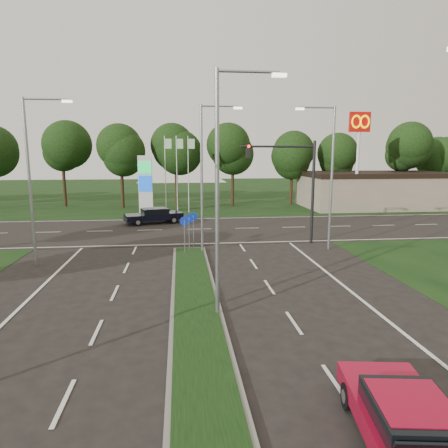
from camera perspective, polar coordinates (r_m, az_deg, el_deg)
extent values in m
plane|color=black|center=(10.32, -2.33, -26.04)|extent=(160.00, 160.00, 0.00)
cube|color=black|center=(63.64, -5.86, 4.33)|extent=(160.00, 50.00, 0.02)
cube|color=black|center=(32.91, -5.30, -0.80)|extent=(160.00, 12.00, 0.02)
cube|color=slate|center=(13.73, -3.56, -16.03)|extent=(2.00, 26.00, 0.12)
cube|color=gray|center=(49.92, 20.58, 4.56)|extent=(16.00, 9.00, 4.00)
cylinder|color=gray|center=(14.49, -0.98, 3.71)|extent=(0.16, 0.16, 9.00)
cylinder|color=gray|center=(14.83, 3.50, 20.91)|extent=(2.20, 0.10, 0.10)
cube|color=#FFF2CC|center=(15.03, 7.90, 20.30)|extent=(0.50, 0.22, 0.12)
cylinder|color=gray|center=(24.43, -3.20, 6.19)|extent=(0.16, 0.16, 9.00)
cylinder|color=gray|center=(24.64, -0.64, 16.48)|extent=(2.20, 0.10, 0.10)
cube|color=#FFF2CC|center=(24.76, 2.00, 16.21)|extent=(0.50, 0.22, 0.12)
cylinder|color=gray|center=(23.77, -26.00, 5.11)|extent=(0.16, 0.16, 9.00)
cylinder|color=gray|center=(23.55, -24.21, 15.96)|extent=(2.20, 0.10, 0.10)
cube|color=#FFF2CC|center=(23.24, -21.51, 15.98)|extent=(0.50, 0.22, 0.12)
cylinder|color=gray|center=(26.20, 15.11, 6.11)|extent=(0.16, 0.16, 9.00)
cylinder|color=gray|center=(25.93, 13.21, 15.90)|extent=(2.20, 0.10, 0.10)
cube|color=#FFF2CC|center=(25.58, 10.79, 15.84)|extent=(0.50, 0.22, 0.12)
cylinder|color=black|center=(27.97, 12.58, 4.37)|extent=(0.20, 0.20, 7.00)
cylinder|color=black|center=(27.15, 7.74, 10.91)|extent=(5.00, 0.14, 0.14)
cube|color=black|center=(26.74, 3.49, 10.36)|extent=(0.28, 0.28, 0.90)
sphere|color=#FF190C|center=(26.57, 3.56, 11.01)|extent=(0.20, 0.20, 0.20)
cylinder|color=gray|center=(24.36, -5.65, -1.93)|extent=(0.06, 0.06, 2.20)
cylinder|color=#0C26A5|center=(24.17, -5.69, 0.39)|extent=(0.56, 0.04, 0.56)
cylinder|color=gray|center=(25.34, -5.00, -1.46)|extent=(0.06, 0.06, 2.20)
cylinder|color=#0C26A5|center=(25.16, -5.03, 0.77)|extent=(0.56, 0.04, 0.56)
cylinder|color=gray|center=(26.03, -4.38, -1.15)|extent=(0.06, 0.06, 2.20)
cylinder|color=#0C26A5|center=(25.86, -4.41, 1.03)|extent=(0.56, 0.04, 0.56)
cube|color=silver|center=(41.60, -11.16, 5.45)|extent=(1.40, 0.30, 6.00)
cube|color=#0CA53F|center=(41.33, -11.26, 7.92)|extent=(1.30, 0.08, 1.20)
cube|color=#0C3FBF|center=(41.41, -11.19, 5.70)|extent=(1.30, 0.08, 1.60)
cylinder|color=silver|center=(42.42, -8.38, 6.96)|extent=(0.08, 0.08, 8.00)
cube|color=#B2D8B2|center=(42.38, -8.01, 11.30)|extent=(0.70, 0.02, 1.00)
cylinder|color=silver|center=(42.40, -6.75, 7.00)|extent=(0.08, 0.08, 8.00)
cube|color=#B2D8B2|center=(42.36, -6.35, 11.33)|extent=(0.70, 0.02, 1.00)
cylinder|color=silver|center=(42.41, -5.11, 7.03)|extent=(0.08, 0.08, 8.00)
cube|color=#B2D8B2|center=(42.38, -4.70, 11.36)|extent=(0.70, 0.02, 1.00)
cylinder|color=silver|center=(44.42, 18.50, 7.98)|extent=(0.30, 0.30, 10.00)
cube|color=#BF0C07|center=(44.53, 18.82, 13.64)|extent=(2.20, 0.35, 2.00)
torus|color=#FFC600|center=(44.15, 18.40, 13.70)|extent=(1.06, 0.16, 1.06)
torus|color=#FFC600|center=(44.53, 19.48, 13.61)|extent=(1.06, 0.16, 1.06)
cylinder|color=black|center=(48.50, -5.72, 5.23)|extent=(0.36, 0.36, 4.40)
sphere|color=black|center=(48.35, -5.81, 10.32)|extent=(6.00, 6.00, 6.00)
sphere|color=black|center=(48.18, -5.46, 11.52)|extent=(4.80, 4.80, 4.80)
cube|color=#A00826|center=(9.86, 24.88, -24.97)|extent=(2.47, 4.69, 0.46)
cube|color=black|center=(9.56, 25.30, -23.09)|extent=(1.83, 2.18, 0.43)
cube|color=#A00826|center=(9.45, 25.40, -21.99)|extent=(1.69, 1.81, 0.04)
cylinder|color=black|center=(10.87, 17.27, -22.47)|extent=(0.29, 0.65, 0.63)
cylinder|color=black|center=(11.39, 26.00, -21.44)|extent=(0.29, 0.65, 0.63)
cube|color=black|center=(36.18, -10.02, 1.06)|extent=(5.35, 3.36, 0.51)
cube|color=black|center=(36.13, -9.89, 1.83)|extent=(2.59, 2.28, 0.48)
cube|color=black|center=(36.10, -9.90, 2.20)|extent=(2.18, 2.07, 0.05)
cylinder|color=black|center=(35.00, -12.20, 0.24)|extent=(0.74, 0.42, 0.70)
cylinder|color=black|center=(36.82, -12.75, 0.69)|extent=(0.74, 0.42, 0.70)
cylinder|color=black|center=(35.71, -7.18, 0.57)|extent=(0.74, 0.42, 0.70)
cylinder|color=black|center=(37.49, -7.96, 1.00)|extent=(0.74, 0.42, 0.70)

